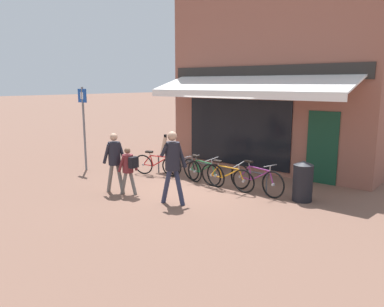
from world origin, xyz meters
The scene contains 13 objects.
ground_plane centered at (0.00, 0.00, 0.00)m, with size 160.00×160.00×0.00m, color brown.
shop_front centered at (0.52, 4.27, 3.16)m, with size 7.10×4.56×6.34m.
bike_rack_rail centered at (0.03, 0.73, 0.48)m, with size 4.03×0.04×0.57m.
bicycle_red centered at (-1.67, 0.39, 0.35)m, with size 1.58×0.67×0.81m.
bicycle_black centered at (-0.79, 0.66, 0.35)m, with size 1.71×0.58×0.79m.
bicycle_green centered at (0.05, 0.53, 0.37)m, with size 1.72×0.58×0.84m.
bicycle_orange centered at (0.93, 0.46, 0.36)m, with size 1.73×0.52×0.83m.
bicycle_purple centered at (1.72, 0.67, 0.38)m, with size 1.79×0.52×0.84m.
pedestrian_adult centered at (0.62, -1.38, 1.10)m, with size 0.63×0.55×1.79m.
pedestrian_child centered at (-0.78, -1.54, 0.78)m, with size 0.50×0.48×1.26m.
pedestrian_second_adult centered at (-1.20, -1.65, 0.98)m, with size 0.57×0.46×1.62m.
litter_bin centered at (2.93, 0.85, 0.51)m, with size 0.49×0.49×1.01m.
parking_sign centered at (-4.07, -0.58, 1.67)m, with size 0.44×0.07×2.76m.
Camera 1 is at (6.50, -7.78, 2.88)m, focal length 35.00 mm.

